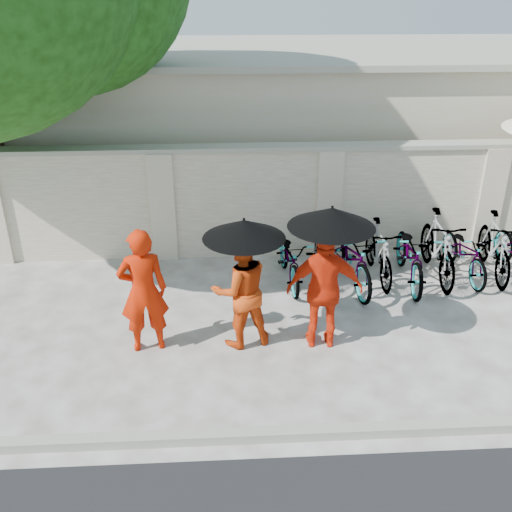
{
  "coord_description": "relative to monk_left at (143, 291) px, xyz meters",
  "views": [
    {
      "loc": [
        0.13,
        -6.59,
        4.67
      ],
      "look_at": [
        0.55,
        0.78,
        1.1
      ],
      "focal_mm": 40.0,
      "sensor_mm": 36.0,
      "label": 1
    }
  ],
  "objects": [
    {
      "name": "ground",
      "position": [
        1.01,
        -0.19,
        -0.91
      ],
      "size": [
        80.0,
        80.0,
        0.0
      ],
      "primitive_type": "plane",
      "color": "silver"
    },
    {
      "name": "kerb",
      "position": [
        1.01,
        -1.89,
        -0.85
      ],
      "size": [
        40.0,
        0.16,
        0.12
      ],
      "primitive_type": "cube",
      "color": "#989886",
      "rests_on": "ground"
    },
    {
      "name": "compound_wall",
      "position": [
        2.01,
        3.01,
        0.09
      ],
      "size": [
        20.0,
        0.3,
        2.0
      ],
      "primitive_type": "cube",
      "color": "beige",
      "rests_on": "ground"
    },
    {
      "name": "building_behind",
      "position": [
        3.01,
        6.81,
        0.69
      ],
      "size": [
        14.0,
        6.0,
        3.2
      ],
      "primitive_type": "cube",
      "color": "beige",
      "rests_on": "ground"
    },
    {
      "name": "monk_left",
      "position": [
        0.0,
        0.0,
        0.0
      ],
      "size": [
        0.73,
        0.55,
        1.81
      ],
      "primitive_type": "imported",
      "rotation": [
        0.0,
        0.0,
        3.33
      ],
      "color": "red",
      "rests_on": "ground"
    },
    {
      "name": "monk_center",
      "position": [
        1.32,
        0.05,
        -0.05
      ],
      "size": [
        0.97,
        0.84,
        1.71
      ],
      "primitive_type": "imported",
      "rotation": [
        0.0,
        0.0,
        3.41
      ],
      "color": "#D1400E",
      "rests_on": "ground"
    },
    {
      "name": "parasol_center",
      "position": [
        1.37,
        -0.03,
        0.89
      ],
      "size": [
        1.09,
        1.09,
        0.95
      ],
      "color": "black",
      "rests_on": "ground"
    },
    {
      "name": "monk_right",
      "position": [
        2.46,
        -0.06,
        -0.02
      ],
      "size": [
        1.06,
        0.49,
        1.77
      ],
      "primitive_type": "imported",
      "rotation": [
        0.0,
        0.0,
        3.08
      ],
      "color": "red",
      "rests_on": "ground"
    },
    {
      "name": "parasol_right",
      "position": [
        2.48,
        -0.14,
        1.07
      ],
      "size": [
        1.13,
        1.13,
        1.1
      ],
      "color": "black",
      "rests_on": "ground"
    },
    {
      "name": "bike_0",
      "position": [
        2.21,
        1.82,
        -0.47
      ],
      "size": [
        0.69,
        1.71,
        0.88
      ],
      "primitive_type": "imported",
      "rotation": [
        0.0,
        0.0,
        0.07
      ],
      "color": "gray",
      "rests_on": "ground"
    },
    {
      "name": "bike_1",
      "position": [
        2.71,
        1.82,
        -0.4
      ],
      "size": [
        0.58,
        1.69,
        1.0
      ],
      "primitive_type": "imported",
      "rotation": [
        0.0,
        0.0,
        -0.07
      ],
      "color": "gray",
      "rests_on": "ground"
    },
    {
      "name": "bike_2",
      "position": [
        3.22,
        1.69,
        -0.39
      ],
      "size": [
        0.93,
        2.02,
        1.02
      ],
      "primitive_type": "imported",
      "rotation": [
        0.0,
        0.0,
        0.13
      ],
      "color": "gray",
      "rests_on": "ground"
    },
    {
      "name": "bike_3",
      "position": [
        3.73,
        1.87,
        -0.4
      ],
      "size": [
        0.49,
        1.68,
        1.01
      ],
      "primitive_type": "imported",
      "rotation": [
        0.0,
        0.0,
        0.01
      ],
      "color": "gray",
      "rests_on": "ground"
    },
    {
      "name": "bike_4",
      "position": [
        4.24,
        1.72,
        -0.41
      ],
      "size": [
        0.83,
        1.95,
        1.0
      ],
      "primitive_type": "imported",
      "rotation": [
        0.0,
        0.0,
        -0.09
      ],
      "color": "gray",
      "rests_on": "ground"
    },
    {
      "name": "bike_5",
      "position": [
        4.75,
        1.87,
        -0.33
      ],
      "size": [
        0.64,
        1.93,
        1.15
      ],
      "primitive_type": "imported",
      "rotation": [
        0.0,
        0.0,
        -0.05
      ],
      "color": "gray",
      "rests_on": "ground"
    },
    {
      "name": "bike_6",
      "position": [
        5.26,
        1.9,
        -0.47
      ],
      "size": [
        0.68,
        1.7,
        0.88
      ],
      "primitive_type": "imported",
      "rotation": [
        0.0,
        0.0,
        0.06
      ],
      "color": "gray",
      "rests_on": "ground"
    },
    {
      "name": "bike_7",
      "position": [
        5.77,
        1.91,
        -0.37
      ],
      "size": [
        0.75,
        1.84,
        1.07
      ],
      "primitive_type": "imported",
      "rotation": [
        0.0,
        0.0,
        -0.14
      ],
      "color": "gray",
      "rests_on": "ground"
    }
  ]
}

